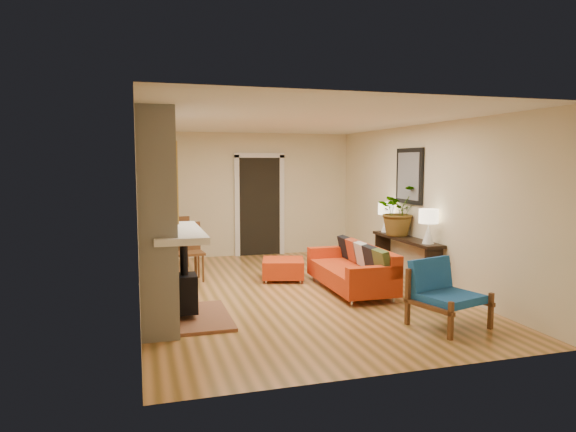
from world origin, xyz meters
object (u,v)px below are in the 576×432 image
at_px(dining_table, 178,238).
at_px(houseplant, 398,210).
at_px(lamp_far, 386,213).
at_px(sofa, 355,269).
at_px(ottoman, 283,268).
at_px(blue_chair, 442,290).
at_px(lamp_near, 428,222).
at_px(console_table, 406,246).

distance_m(dining_table, houseplant, 3.91).
bearing_deg(houseplant, lamp_far, 88.77).
bearing_deg(houseplant, dining_table, 159.42).
distance_m(sofa, ottoman, 1.32).
xyz_separation_m(sofa, blue_chair, (0.32, -1.90, 0.10)).
height_order(sofa, houseplant, houseplant).
relative_size(lamp_near, lamp_far, 1.00).
bearing_deg(blue_chair, sofa, 99.60).
bearing_deg(lamp_far, console_table, -90.00).
xyz_separation_m(sofa, lamp_far, (1.09, 1.10, 0.73)).
distance_m(blue_chair, houseplant, 2.74).
bearing_deg(sofa, ottoman, 132.29).
bearing_deg(lamp_far, ottoman, -176.43).
xyz_separation_m(blue_chair, lamp_far, (0.77, 3.00, 0.63)).
distance_m(dining_table, console_table, 3.99).
distance_m(console_table, lamp_far, 0.88).
height_order(lamp_near, houseplant, houseplant).
xyz_separation_m(sofa, lamp_near, (1.09, -0.31, 0.73)).
relative_size(sofa, houseplant, 2.20).
height_order(dining_table, lamp_far, lamp_far).
xyz_separation_m(ottoman, lamp_far, (1.98, 0.12, 0.86)).
relative_size(ottoman, lamp_far, 1.57).
bearing_deg(blue_chair, dining_table, 126.38).
distance_m(lamp_near, houseplant, 0.94).
xyz_separation_m(blue_chair, dining_table, (-2.87, 3.90, 0.21)).
xyz_separation_m(sofa, houseplant, (1.08, 0.63, 0.83)).
height_order(ottoman, console_table, console_table).
relative_size(ottoman, dining_table, 0.46).
height_order(ottoman, lamp_far, lamp_far).
distance_m(sofa, console_table, 1.18).
distance_m(sofa, blue_chair, 1.93).
bearing_deg(ottoman, dining_table, 148.40).
height_order(blue_chair, console_table, blue_chair).
distance_m(console_table, houseplant, 0.64).
bearing_deg(lamp_near, ottoman, 147.11).
distance_m(sofa, lamp_near, 1.35).
distance_m(dining_table, lamp_far, 3.78).
height_order(blue_chair, dining_table, dining_table).
xyz_separation_m(ottoman, blue_chair, (1.21, -2.87, 0.23)).
distance_m(ottoman, lamp_near, 2.51).
distance_m(sofa, houseplant, 1.51).
relative_size(blue_chair, houseplant, 1.09).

